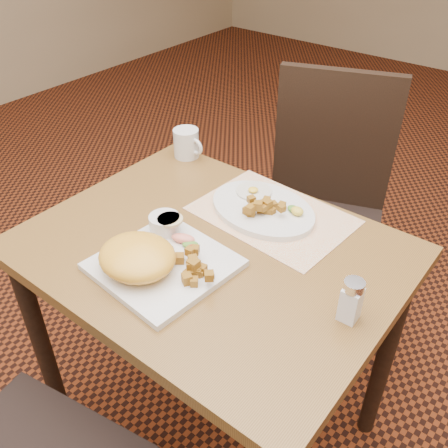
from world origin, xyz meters
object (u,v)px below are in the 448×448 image
chair_far (324,199)px  coffee_mug (187,143)px  salt_shaker (351,300)px  table (212,279)px  plate_oval (263,209)px  plate_square (164,265)px

chair_far → coffee_mug: bearing=26.5°
chair_far → coffee_mug: chair_far is taller
coffee_mug → salt_shaker: bearing=-23.8°
table → plate_oval: 0.23m
chair_far → table: bearing=72.1°
salt_shaker → plate_oval: bearing=149.8°
plate_square → plate_oval: (0.05, 0.33, 0.00)m
chair_far → salt_shaker: (0.40, -0.67, 0.26)m
chair_far → salt_shaker: size_ratio=9.70×
plate_square → coffee_mug: 0.55m
plate_square → salt_shaker: 0.43m
table → chair_far: size_ratio=0.93×
plate_square → coffee_mug: bearing=126.0°
table → salt_shaker: size_ratio=9.00×
plate_square → salt_shaker: size_ratio=2.80×
chair_far → plate_square: bearing=69.2°
table → plate_oval: plate_oval is taller
plate_square → plate_oval: plate_oval is taller
plate_square → salt_shaker: salt_shaker is taller
chair_far → salt_shaker: bearing=100.6°
plate_square → salt_shaker: bearing=16.4°
salt_shaker → chair_far: bearing=120.9°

